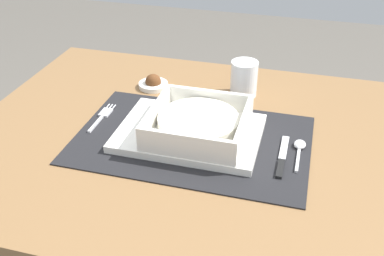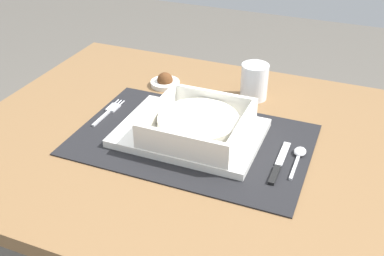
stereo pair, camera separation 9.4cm
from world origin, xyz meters
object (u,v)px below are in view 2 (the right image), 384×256
object	(u,v)px
fork	(110,110)
condiment_saucer	(165,82)
spoon	(299,155)
drinking_glass	(254,83)
dining_table	(195,173)
butter_knife	(278,165)
porridge_bowl	(198,125)

from	to	relation	value
fork	condiment_saucer	bearing A→B (deg)	67.31
spoon	drinking_glass	size ratio (longest dim) A/B	1.24
dining_table	butter_knife	distance (m)	0.22
fork	condiment_saucer	world-z (taller)	condiment_saucer
butter_knife	condiment_saucer	bearing A→B (deg)	146.26
spoon	drinking_glass	world-z (taller)	drinking_glass
dining_table	fork	distance (m)	0.24
porridge_bowl	fork	xyz separation A→B (m)	(-0.23, 0.03, -0.03)
butter_knife	drinking_glass	bearing A→B (deg)	115.69
drinking_glass	dining_table	bearing A→B (deg)	-107.13
porridge_bowl	condiment_saucer	bearing A→B (deg)	129.82
condiment_saucer	spoon	bearing A→B (deg)	-26.50
butter_knife	condiment_saucer	distance (m)	0.42
fork	drinking_glass	bearing A→B (deg)	30.48
dining_table	spoon	world-z (taller)	spoon
dining_table	fork	xyz separation A→B (m)	(-0.22, 0.02, 0.10)
spoon	drinking_glass	bearing A→B (deg)	126.73
dining_table	drinking_glass	xyz separation A→B (m)	(0.07, 0.22, 0.13)
fork	drinking_glass	size ratio (longest dim) A/B	1.44
dining_table	porridge_bowl	world-z (taller)	porridge_bowl
fork	spoon	xyz separation A→B (m)	(0.44, -0.02, 0.00)
dining_table	fork	bearing A→B (deg)	174.41
dining_table	butter_knife	xyz separation A→B (m)	(0.19, -0.04, 0.10)
dining_table	drinking_glass	world-z (taller)	drinking_glass
dining_table	drinking_glass	size ratio (longest dim) A/B	11.35
drinking_glass	condiment_saucer	xyz separation A→B (m)	(-0.23, -0.02, -0.03)
porridge_bowl	fork	bearing A→B (deg)	171.85
fork	condiment_saucer	size ratio (longest dim) A/B	1.69
fork	porridge_bowl	bearing A→B (deg)	-12.02
dining_table	porridge_bowl	bearing A→B (deg)	-43.23
spoon	butter_knife	bearing A→B (deg)	-121.48
porridge_bowl	spoon	xyz separation A→B (m)	(0.21, 0.02, -0.03)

